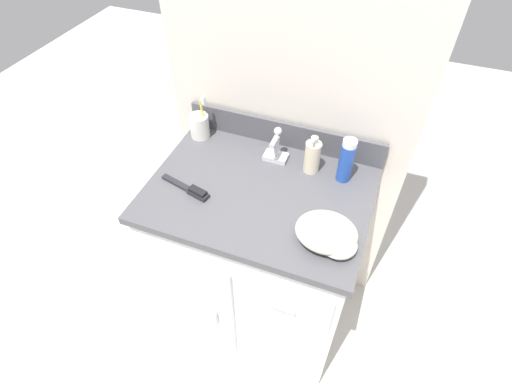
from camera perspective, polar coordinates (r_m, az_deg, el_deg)
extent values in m
plane|color=beige|center=(2.09, 0.29, -15.92)|extent=(6.00, 6.00, 0.00)
cube|color=beige|center=(1.50, 5.16, 16.25)|extent=(0.97, 0.08, 2.20)
cube|color=white|center=(1.75, 0.34, -9.70)|extent=(0.76, 0.53, 0.80)
cube|color=white|center=(1.70, -9.05, -15.70)|extent=(0.36, 0.02, 0.64)
cube|color=white|center=(1.39, 3.84, -15.48)|extent=(0.33, 0.02, 0.19)
cube|color=silver|center=(1.66, -5.86, -17.49)|extent=(0.02, 0.02, 0.09)
cube|color=silver|center=(1.38, 3.59, -16.09)|extent=(0.10, 0.02, 0.01)
cube|color=#4C4C51|center=(1.42, 0.41, -0.21)|extent=(0.79, 0.57, 0.03)
ellipsoid|color=#46464B|center=(1.48, 0.39, -2.44)|extent=(0.36, 0.31, 0.20)
cylinder|color=silver|center=(1.56, 0.38, -4.74)|extent=(0.03, 0.03, 0.01)
cube|color=#4C4C51|center=(1.58, 4.00, 8.32)|extent=(0.79, 0.02, 0.11)
cube|color=silver|center=(1.53, 2.83, 5.06)|extent=(0.09, 0.06, 0.02)
cylinder|color=silver|center=(1.50, 2.90, 6.58)|extent=(0.02, 0.02, 0.08)
cylinder|color=silver|center=(1.45, 2.58, 7.18)|extent=(0.02, 0.06, 0.02)
sphere|color=silver|center=(1.47, 3.14, 8.68)|extent=(0.03, 0.03, 0.03)
cylinder|color=white|center=(1.64, -8.06, 9.31)|extent=(0.08, 0.08, 0.10)
cylinder|color=yellow|center=(1.61, -7.49, 10.42)|extent=(0.02, 0.01, 0.16)
cube|color=white|center=(1.56, -7.54, 12.86)|extent=(0.01, 0.02, 0.03)
cylinder|color=beige|center=(1.46, 8.04, 4.96)|extent=(0.06, 0.06, 0.12)
cylinder|color=silver|center=(1.42, 8.35, 7.28)|extent=(0.03, 0.03, 0.03)
cylinder|color=silver|center=(1.40, 8.24, 7.36)|extent=(0.01, 0.03, 0.01)
cylinder|color=#234CB2|center=(1.44, 12.71, 4.10)|extent=(0.05, 0.05, 0.15)
cylinder|color=white|center=(1.39, 13.29, 6.80)|extent=(0.05, 0.05, 0.02)
cube|color=#232328|center=(1.46, -11.30, 1.30)|extent=(0.13, 0.05, 0.01)
cube|color=#232328|center=(1.41, -8.28, -0.27)|extent=(0.08, 0.05, 0.02)
cube|color=black|center=(1.40, -8.34, 0.13)|extent=(0.07, 0.04, 0.01)
ellipsoid|color=beige|center=(1.26, 10.02, -5.64)|extent=(0.20, 0.17, 0.08)
ellipsoid|color=silver|center=(1.25, 11.68, -7.21)|extent=(0.12, 0.12, 0.05)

